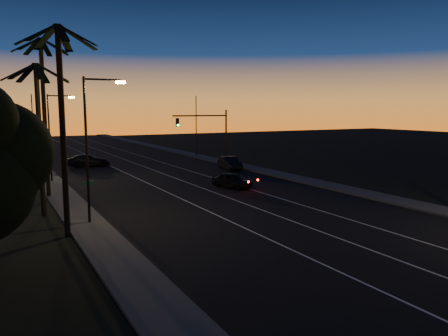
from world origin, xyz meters
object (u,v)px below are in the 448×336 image
lead_car (232,180)px  signal_mast (209,128)px  right_car (230,163)px  cross_car (88,161)px

lead_car → signal_mast: bearing=72.3°
right_car → cross_car: right_car is taller
signal_mast → right_car: size_ratio=1.46×
lead_car → cross_car: cross_car is taller
lead_car → right_car: (5.61, 10.52, 0.09)m
right_car → cross_car: (-14.06, 10.67, -0.01)m
signal_mast → right_car: (1.40, -2.66, -4.00)m
cross_car → signal_mast: bearing=-32.3°
cross_car → right_car: bearing=-37.2°
signal_mast → cross_car: bearing=147.7°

